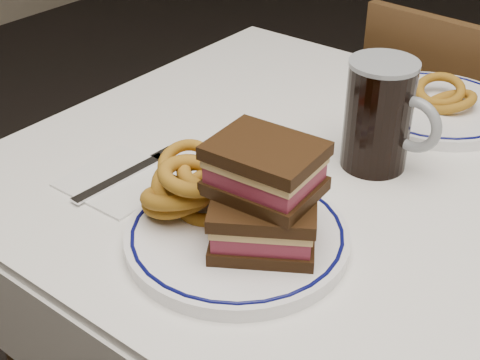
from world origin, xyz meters
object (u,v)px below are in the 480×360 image
Objects in this scene: beer_mug at (380,115)px; far_plate at (436,107)px; chair_far at (446,161)px; reuben_sandwich at (264,196)px; main_plate at (237,236)px.

beer_mug reaches higher than far_plate.
beer_mug is at bearing -89.66° from far_plate.
beer_mug is at bearing -81.69° from chair_far.
reuben_sandwich reaches higher than chair_far.
beer_mug reaches higher than main_plate.
main_plate is 0.08m from reuben_sandwich.
main_plate is 1.71× the size of beer_mug.
reuben_sandwich is at bearing -84.88° from chair_far.
chair_far is at bearing 98.31° from beer_mug.
reuben_sandwich is 0.96× the size of beer_mug.
main_plate is 0.50m from far_plate.
chair_far is 0.94m from reuben_sandwich.
chair_far is 2.88× the size of main_plate.
far_plate is at bearing 89.17° from reuben_sandwich.
reuben_sandwich is 0.50m from far_plate.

